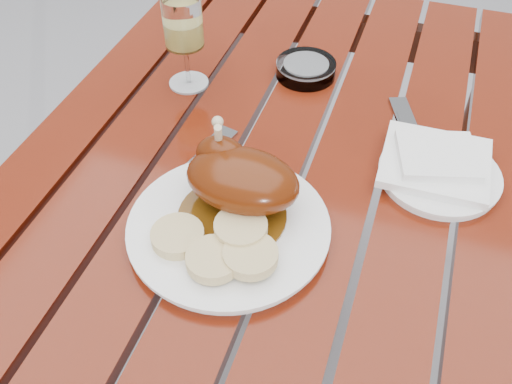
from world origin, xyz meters
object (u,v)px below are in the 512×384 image
at_px(dinner_plate, 229,228).
at_px(table, 270,287).
at_px(wine_glass, 185,43).
at_px(side_plate, 439,175).
at_px(ashtray, 306,69).

bearing_deg(dinner_plate, table, 87.04).
bearing_deg(wine_glass, dinner_plate, -58.08).
relative_size(dinner_plate, side_plate, 1.53).
height_order(table, wine_glass, wine_glass).
xyz_separation_m(table, wine_glass, (-0.21, 0.13, 0.46)).
distance_m(table, dinner_plate, 0.43).
bearing_deg(side_plate, table, -175.36).
bearing_deg(ashtray, table, -87.82).
bearing_deg(table, ashtray, 92.18).
distance_m(table, ashtray, 0.45).
height_order(wine_glass, ashtray, wine_glass).
bearing_deg(wine_glass, side_plate, -13.47).
relative_size(table, dinner_plate, 4.24).
relative_size(table, wine_glass, 7.07).
xyz_separation_m(table, ashtray, (-0.01, 0.23, 0.39)).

